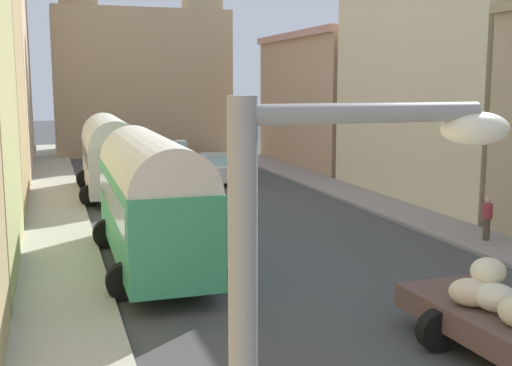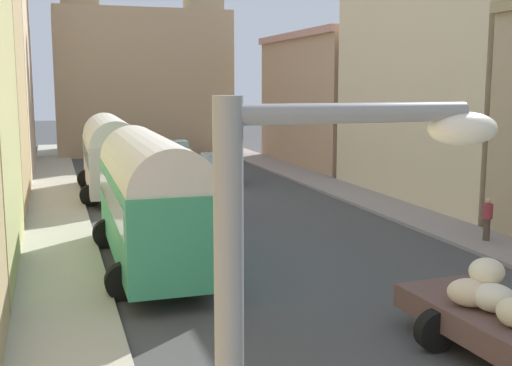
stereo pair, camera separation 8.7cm
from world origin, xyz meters
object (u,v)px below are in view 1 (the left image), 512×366
at_px(car_1, 175,151).
at_px(car_2, 182,196).
at_px(pedestrian_1, 487,218).
at_px(car_0, 216,169).
at_px(parked_bus_0, 151,194).
at_px(car_3, 147,161).
at_px(parked_bus_1, 109,152).

xyz_separation_m(car_1, car_2, (-3.21, -18.27, -0.01)).
relative_size(car_1, pedestrian_1, 2.37).
relative_size(car_0, car_1, 0.97).
xyz_separation_m(parked_bus_0, car_0, (6.18, 15.86, -1.47)).
bearing_deg(parked_bus_0, car_2, 72.01).
bearing_deg(car_3, car_0, -62.63).
bearing_deg(parked_bus_1, pedestrian_1, -50.67).
relative_size(car_3, pedestrian_1, 2.54).
relative_size(parked_bus_1, car_1, 2.22).
relative_size(car_0, pedestrian_1, 2.30).
xyz_separation_m(car_3, pedestrian_1, (8.71, -22.63, 0.24)).
bearing_deg(car_0, car_3, 117.37).
bearing_deg(car_3, car_2, -92.25).
height_order(parked_bus_0, car_1, parked_bus_0).
xyz_separation_m(car_0, pedestrian_1, (5.62, -16.66, 0.12)).
relative_size(car_0, car_2, 1.05).
relative_size(parked_bus_0, car_0, 2.36).
height_order(parked_bus_1, car_2, parked_bus_1).
xyz_separation_m(parked_bus_1, car_0, (6.18, 2.26, -1.39)).
height_order(car_1, pedestrian_1, pedestrian_1).
height_order(car_2, pedestrian_1, pedestrian_1).
xyz_separation_m(parked_bus_0, car_2, (2.54, 7.82, -1.51)).
bearing_deg(car_2, parked_bus_0, -107.99).
bearing_deg(pedestrian_1, car_3, 111.06).
bearing_deg(pedestrian_1, parked_bus_1, 129.33).
relative_size(parked_bus_0, parked_bus_1, 1.03).
bearing_deg(parked_bus_1, car_2, -66.31).
xyz_separation_m(car_1, pedestrian_1, (6.05, -26.90, 0.16)).
relative_size(car_1, car_3, 0.94).
relative_size(parked_bus_1, pedestrian_1, 5.26).
xyz_separation_m(parked_bus_0, parked_bus_1, (0.00, 13.60, -0.08)).
distance_m(parked_bus_0, car_3, 22.10).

